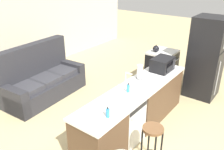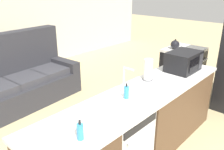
{
  "view_description": "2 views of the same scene",
  "coord_description": "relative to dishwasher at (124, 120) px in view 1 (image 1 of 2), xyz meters",
  "views": [
    {
      "loc": [
        -3.16,
        -1.95,
        2.88
      ],
      "look_at": [
        0.32,
        0.69,
        0.91
      ],
      "focal_mm": 38.0,
      "sensor_mm": 36.0,
      "label": 1
    },
    {
      "loc": [
        -1.9,
        -1.43,
        2.08
      ],
      "look_at": [
        0.48,
        0.76,
        0.82
      ],
      "focal_mm": 38.0,
      "sensor_mm": 36.0,
      "label": 2
    }
  ],
  "objects": [
    {
      "name": "paper_towel_roll",
      "position": [
        0.78,
        0.17,
        0.62
      ],
      "size": [
        0.14,
        0.14,
        0.28
      ],
      "color": "#4C4C51",
      "rests_on": "kitchen_counter"
    },
    {
      "name": "wall_back",
      "position": [
        0.55,
        4.2,
        0.88
      ],
      "size": [
        10.0,
        0.06,
        2.6
      ],
      "color": "beige",
      "rests_on": "ground_plane"
    },
    {
      "name": "couch",
      "position": [
        0.18,
        2.55,
        -0.03
      ],
      "size": [
        2.06,
        1.05,
        1.27
      ],
      "color": "#2D2D33",
      "rests_on": "ground_plane"
    },
    {
      "name": "kitchen_counter",
      "position": [
        0.49,
        0.0,
        -0.0
      ],
      "size": [
        2.94,
        0.66,
        0.9
      ],
      "color": "brown",
      "rests_on": "ground_plane"
    },
    {
      "name": "microwave",
      "position": [
        1.42,
        -0.0,
        0.62
      ],
      "size": [
        0.5,
        0.37,
        0.28
      ],
      "color": "black",
      "rests_on": "kitchen_counter"
    },
    {
      "name": "refrigerator",
      "position": [
        2.6,
        -0.55,
        0.54
      ],
      "size": [
        0.72,
        0.73,
        1.92
      ],
      "color": "black",
      "rests_on": "ground_plane"
    },
    {
      "name": "bar_stool",
      "position": [
        -0.27,
        -0.71,
        0.11
      ],
      "size": [
        0.32,
        0.32,
        0.74
      ],
      "color": "brown",
      "rests_on": "ground_plane"
    },
    {
      "name": "kettle",
      "position": [
        2.43,
        0.68,
        0.56
      ],
      "size": [
        0.21,
        0.17,
        0.19
      ],
      "color": "black",
      "rests_on": "stove_range"
    },
    {
      "name": "ground_plane",
      "position": [
        0.25,
        0.0,
        -0.42
      ],
      "size": [
        24.0,
        24.0,
        0.0
      ],
      "primitive_type": "plane",
      "color": "tan"
    },
    {
      "name": "stove_range",
      "position": [
        2.6,
        0.55,
        0.03
      ],
      "size": [
        0.76,
        0.68,
        0.9
      ],
      "color": "black",
      "rests_on": "ground_plane"
    },
    {
      "name": "dish_soap_bottle",
      "position": [
        -0.64,
        -0.15,
        0.55
      ],
      "size": [
        0.06,
        0.06,
        0.18
      ],
      "color": "#338CCC",
      "rests_on": "kitchen_counter"
    },
    {
      "name": "soap_bottle",
      "position": [
        0.18,
        0.04,
        0.55
      ],
      "size": [
        0.06,
        0.06,
        0.18
      ],
      "color": "#338CCC",
      "rests_on": "kitchen_counter"
    },
    {
      "name": "sink_faucet",
      "position": [
        0.3,
        0.17,
        0.61
      ],
      "size": [
        0.07,
        0.18,
        0.3
      ],
      "color": "silver",
      "rests_on": "kitchen_counter"
    },
    {
      "name": "dishwasher",
      "position": [
        0.0,
        0.0,
        0.0
      ],
      "size": [
        0.58,
        0.61,
        0.84
      ],
      "color": "silver",
      "rests_on": "ground_plane"
    }
  ]
}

